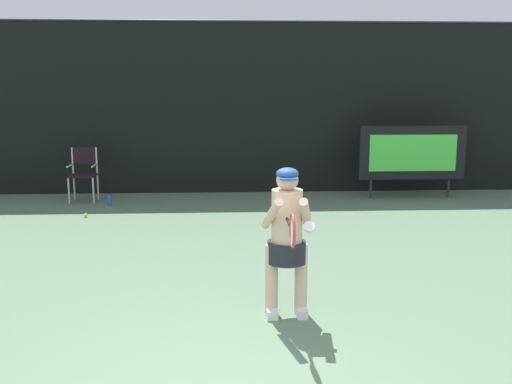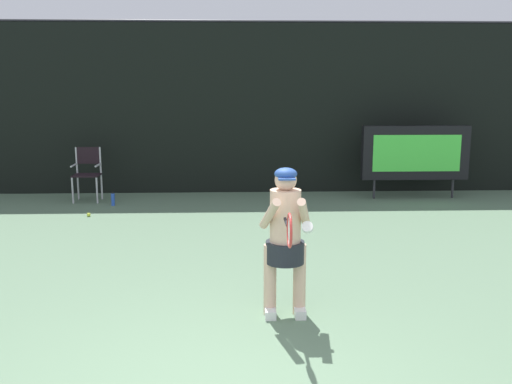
{
  "view_description": "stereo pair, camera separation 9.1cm",
  "coord_description": "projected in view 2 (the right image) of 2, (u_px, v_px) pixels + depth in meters",
  "views": [
    {
      "loc": [
        0.02,
        -3.76,
        2.31
      ],
      "look_at": [
        0.37,
        2.9,
        1.05
      ],
      "focal_mm": 39.65,
      "sensor_mm": 36.0,
      "label": 1
    },
    {
      "loc": [
        0.12,
        -3.76,
        2.31
      ],
      "look_at": [
        0.37,
        2.9,
        1.05
      ],
      "focal_mm": 39.65,
      "sensor_mm": 36.0,
      "label": 2
    }
  ],
  "objects": [
    {
      "name": "scoreboard",
      "position": [
        415.0,
        153.0,
        11.59
      ],
      "size": [
        2.2,
        0.21,
        1.5
      ],
      "color": "black",
      "rests_on": "ground"
    },
    {
      "name": "water_bottle",
      "position": [
        113.0,
        199.0,
        11.01
      ],
      "size": [
        0.07,
        0.07,
        0.27
      ],
      "color": "blue",
      "rests_on": "ground"
    },
    {
      "name": "tennis_ball_loose",
      "position": [
        89.0,
        215.0,
        10.1
      ],
      "size": [
        0.07,
        0.07,
        0.07
      ],
      "color": "#CCDB3D",
      "rests_on": "ground"
    },
    {
      "name": "backdrop_screen",
      "position": [
        229.0,
        109.0,
        12.13
      ],
      "size": [
        18.0,
        0.12,
        3.66
      ],
      "color": "black",
      "rests_on": "ground"
    },
    {
      "name": "tennis_player",
      "position": [
        285.0,
        235.0,
        5.64
      ],
      "size": [
        0.53,
        0.6,
        1.52
      ],
      "color": "white",
      "rests_on": "ground"
    },
    {
      "name": "tennis_racket",
      "position": [
        289.0,
        230.0,
        4.97
      ],
      "size": [
        0.03,
        0.6,
        0.31
      ],
      "rotation": [
        0.0,
        0.0,
        -0.2
      ],
      "color": "black"
    },
    {
      "name": "umpire_chair",
      "position": [
        87.0,
        171.0,
        11.39
      ],
      "size": [
        0.52,
        0.44,
        1.08
      ],
      "color": "#B7B7BC",
      "rests_on": "ground"
    }
  ]
}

